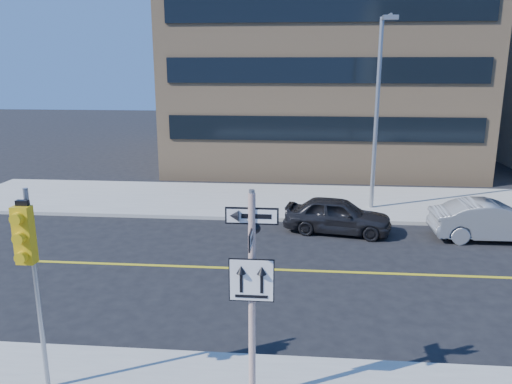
# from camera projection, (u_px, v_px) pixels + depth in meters

# --- Properties ---
(ground) EXTENTS (120.00, 120.00, 0.00)m
(ground) POSITION_uv_depth(u_px,v_px,m) (262.00, 336.00, 11.84)
(ground) COLOR black
(ground) RESTS_ON ground
(sign_pole) EXTENTS (0.92, 0.92, 4.06)m
(sign_pole) POSITION_uv_depth(u_px,v_px,m) (252.00, 287.00, 8.81)
(sign_pole) COLOR silver
(sign_pole) RESTS_ON near_sidewalk
(traffic_signal) EXTENTS (0.32, 0.45, 4.00)m
(traffic_signal) POSITION_uv_depth(u_px,v_px,m) (27.00, 252.00, 8.87)
(traffic_signal) COLOR gray
(traffic_signal) RESTS_ON near_sidewalk
(parked_car_a) EXTENTS (2.32, 4.26, 1.38)m
(parked_car_a) POSITION_uv_depth(u_px,v_px,m) (337.00, 215.00, 19.05)
(parked_car_a) COLOR black
(parked_car_a) RESTS_ON ground
(parked_car_b) EXTENTS (1.57, 4.39, 1.44)m
(parked_car_b) POSITION_uv_depth(u_px,v_px,m) (493.00, 221.00, 18.25)
(parked_car_b) COLOR gray
(parked_car_b) RESTS_ON ground
(streetlight_a) EXTENTS (0.55, 2.25, 8.00)m
(streetlight_a) POSITION_uv_depth(u_px,v_px,m) (378.00, 102.00, 20.71)
(streetlight_a) COLOR gray
(streetlight_a) RESTS_ON far_sidewalk
(building_brick) EXTENTS (18.00, 18.00, 18.00)m
(building_brick) POSITION_uv_depth(u_px,v_px,m) (320.00, 23.00, 33.59)
(building_brick) COLOR tan
(building_brick) RESTS_ON ground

